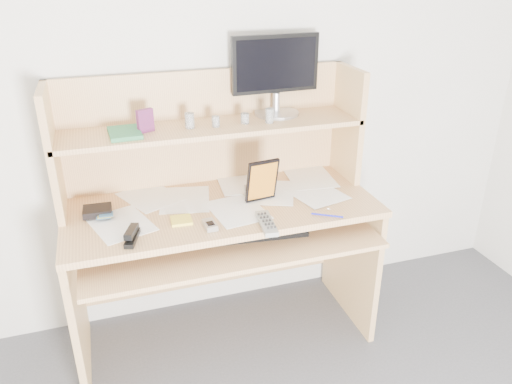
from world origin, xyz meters
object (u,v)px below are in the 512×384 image
object	(u,v)px
keyboard	(258,230)
game_case	(262,181)
desk	(218,208)
monitor	(276,72)
tv_remote	(267,223)

from	to	relation	value
keyboard	game_case	bearing A→B (deg)	67.97
desk	monitor	xyz separation A→B (m)	(0.34, 0.16, 0.58)
desk	keyboard	xyz separation A→B (m)	(0.13, -0.21, -0.03)
desk	game_case	distance (m)	0.27
keyboard	tv_remote	bearing A→B (deg)	-84.85
keyboard	game_case	world-z (taller)	game_case
monitor	tv_remote	bearing A→B (deg)	-115.19
tv_remote	monitor	world-z (taller)	monitor
keyboard	game_case	distance (m)	0.22
tv_remote	monitor	xyz separation A→B (m)	(0.21, 0.50, 0.51)
desk	tv_remote	xyz separation A→B (m)	(0.13, -0.34, 0.07)
game_case	monitor	distance (m)	0.53
desk	tv_remote	world-z (taller)	desk
desk	tv_remote	bearing A→B (deg)	-69.67
desk	game_case	bearing A→B (deg)	-32.49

